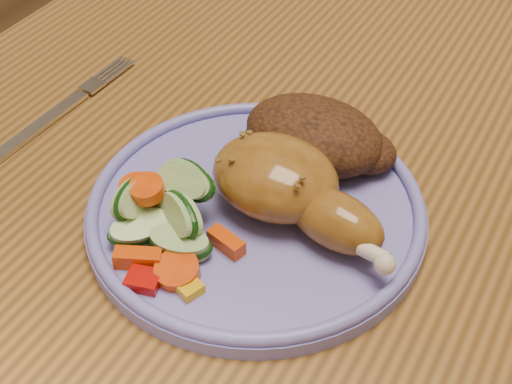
# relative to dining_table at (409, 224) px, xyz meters

# --- Properties ---
(dining_table) EXTENTS (0.90, 1.40, 0.75)m
(dining_table) POSITION_rel_dining_table_xyz_m (0.00, 0.00, 0.00)
(dining_table) COLOR brown
(dining_table) RESTS_ON ground
(plate) EXTENTS (0.25, 0.25, 0.01)m
(plate) POSITION_rel_dining_table_xyz_m (-0.09, -0.13, 0.09)
(plate) COLOR #6F6AC1
(plate) RESTS_ON dining_table
(plate_rim) EXTENTS (0.25, 0.25, 0.01)m
(plate_rim) POSITION_rel_dining_table_xyz_m (-0.09, -0.13, 0.10)
(plate_rim) COLOR #6F6AC1
(plate_rim) RESTS_ON plate
(chicken_leg) EXTENTS (0.16, 0.08, 0.05)m
(chicken_leg) POSITION_rel_dining_table_xyz_m (-0.06, -0.13, 0.12)
(chicken_leg) COLOR #8D5A1D
(chicken_leg) RESTS_ON plate
(rice_pilaf) EXTENTS (0.12, 0.08, 0.05)m
(rice_pilaf) POSITION_rel_dining_table_xyz_m (-0.07, -0.06, 0.11)
(rice_pilaf) COLOR #422310
(rice_pilaf) RESTS_ON plate
(vegetable_pile) EXTENTS (0.12, 0.11, 0.05)m
(vegetable_pile) POSITION_rel_dining_table_xyz_m (-0.13, -0.19, 0.11)
(vegetable_pile) COLOR #A50A05
(vegetable_pile) RESTS_ON plate
(fork) EXTENTS (0.02, 0.16, 0.00)m
(fork) POSITION_rel_dining_table_xyz_m (-0.30, -0.10, 0.09)
(fork) COLOR silver
(fork) RESTS_ON dining_table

